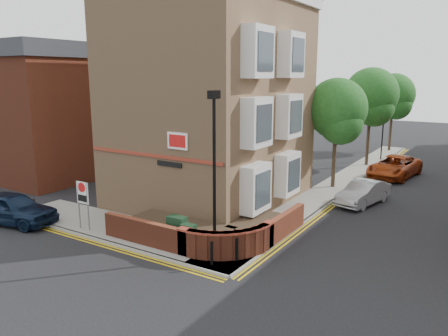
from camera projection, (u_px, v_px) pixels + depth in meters
ground at (163, 259)px, 16.80m from camera, size 120.00×120.00×0.00m
pavement_corner at (125, 230)px, 19.86m from camera, size 13.00×3.00×0.12m
pavement_main at (342, 181)px, 28.98m from camera, size 2.00×32.00×0.12m
kerb_side at (100, 240)px, 18.62m from camera, size 13.00×0.15×0.12m
kerb_main_near at (357, 183)px, 28.45m from camera, size 0.15×32.00×0.12m
yellow_lines_side at (95, 243)px, 18.42m from camera, size 13.00×0.28×0.01m
yellow_lines_main at (361, 184)px, 28.34m from camera, size 0.28×32.00×0.01m
corner_building at (215, 89)px, 23.60m from camera, size 8.95×10.40×13.60m
garden_wall at (200, 239)px, 18.87m from camera, size 6.80×6.00×1.20m
lamppost at (214, 174)px, 16.26m from camera, size 0.25×0.50×6.30m
utility_cabinet_large at (177, 230)px, 17.88m from camera, size 0.80×0.45×1.20m
utility_cabinet_small at (189, 238)px, 17.23m from camera, size 0.55×0.40×1.10m
bollard_near at (212, 253)px, 15.97m from camera, size 0.11×0.11×0.90m
bollard_far at (237, 249)px, 16.32m from camera, size 0.11×0.11×0.90m
zone_sign at (83, 197)px, 19.48m from camera, size 0.72×0.07×2.20m
side_building at (69, 110)px, 30.29m from camera, size 6.40×10.40×9.00m
tree_near at (337, 113)px, 26.39m from camera, size 3.64×3.65×6.70m
tree_mid at (371, 99)px, 32.90m from camera, size 4.03×4.03×7.42m
tree_far at (393, 98)px, 39.57m from camera, size 3.81×3.81×7.00m
traffic_light_assembly at (383, 127)px, 35.64m from camera, size 0.20×0.16×4.20m
navy_hatchback at (12, 208)px, 20.73m from camera, size 4.76×2.72×1.53m
silver_car_near at (363, 193)px, 23.86m from camera, size 2.21×4.14×1.30m
red_car_main at (394, 167)px, 30.23m from camera, size 3.15×5.59×1.47m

